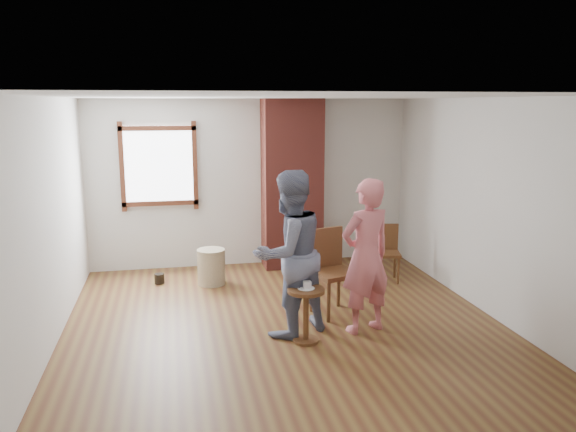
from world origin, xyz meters
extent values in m
plane|color=brown|center=(0.00, 0.00, 0.00)|extent=(5.50, 5.50, 0.00)
cube|color=silver|center=(0.00, 2.75, 1.30)|extent=(5.00, 0.04, 2.60)
cube|color=silver|center=(-2.50, 0.00, 1.30)|extent=(0.04, 5.50, 2.60)
cube|color=silver|center=(2.50, 0.00, 1.30)|extent=(0.04, 5.50, 2.60)
cube|color=white|center=(0.00, 0.00, 2.60)|extent=(5.00, 5.50, 0.04)
cube|color=#562A18|center=(-1.40, 2.71, 1.60)|extent=(1.14, 0.06, 1.34)
cube|color=white|center=(-1.40, 2.73, 1.60)|extent=(1.00, 0.02, 1.20)
cube|color=brown|center=(0.60, 2.50, 1.30)|extent=(0.90, 0.50, 2.60)
cylinder|color=tan|center=(-0.72, 1.81, 0.25)|extent=(0.51, 0.51, 0.51)
cylinder|color=black|center=(-1.45, 1.98, 0.07)|extent=(0.15, 0.15, 0.14)
cube|color=brown|center=(0.65, 0.34, 0.52)|extent=(0.60, 0.60, 0.06)
cylinder|color=brown|center=(0.52, 0.10, 0.26)|extent=(0.05, 0.05, 0.52)
cylinder|color=brown|center=(0.90, 0.20, 0.26)|extent=(0.05, 0.05, 0.52)
cylinder|color=brown|center=(0.41, 0.47, 0.26)|extent=(0.05, 0.05, 0.52)
cylinder|color=brown|center=(0.79, 0.58, 0.26)|extent=(0.05, 0.05, 0.52)
cube|color=brown|center=(0.59, 0.55, 0.78)|extent=(0.48, 0.18, 0.52)
cube|color=brown|center=(1.76, 1.44, 0.40)|extent=(0.45, 0.45, 0.04)
cylinder|color=brown|center=(1.58, 1.33, 0.20)|extent=(0.04, 0.04, 0.40)
cylinder|color=brown|center=(1.88, 1.26, 0.20)|extent=(0.04, 0.04, 0.40)
cylinder|color=brown|center=(1.65, 1.62, 0.20)|extent=(0.04, 0.04, 0.40)
cylinder|color=brown|center=(1.95, 1.55, 0.20)|extent=(0.04, 0.04, 0.40)
cube|color=brown|center=(1.80, 1.61, 0.61)|extent=(0.38, 0.12, 0.40)
cylinder|color=brown|center=(0.13, -0.39, 0.58)|extent=(0.40, 0.40, 0.04)
cylinder|color=brown|center=(0.13, -0.39, 0.29)|extent=(0.06, 0.06, 0.54)
cylinder|color=brown|center=(0.13, -0.39, 0.01)|extent=(0.28, 0.28, 0.03)
cylinder|color=white|center=(0.13, -0.39, 0.60)|extent=(0.18, 0.18, 0.01)
cube|color=silver|center=(0.14, -0.39, 0.64)|extent=(0.08, 0.07, 0.06)
imported|color=#16193D|center=(0.00, -0.12, 0.92)|extent=(1.11, 1.02, 1.84)
imported|color=#DA6D75|center=(0.85, -0.22, 0.87)|extent=(0.73, 0.59, 1.74)
camera|label=1|loc=(-1.22, -5.91, 2.54)|focal=35.00mm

